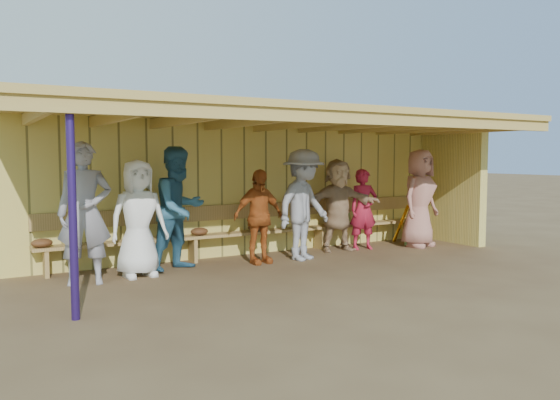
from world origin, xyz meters
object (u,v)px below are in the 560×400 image
object	(u,v)px
player_b	(138,218)
player_c	(179,208)
player_e	(304,205)
bench	(259,226)
player_f	(338,205)
player_h	(419,198)
player_a	(85,213)
player_g	(363,209)
player_d	(259,216)

from	to	relation	value
player_b	player_c	size ratio (longest dim) A/B	0.90
player_e	bench	size ratio (longest dim) A/B	0.25
player_f	player_c	bearing A→B (deg)	-168.76
player_h	player_b	bearing A→B (deg)	165.54
player_a	player_b	xyz separation A→B (m)	(0.78, 0.11, -0.13)
player_b	player_e	world-z (taller)	player_e
player_e	player_h	world-z (taller)	player_h
player_a	player_f	distance (m)	4.65
player_e	player_h	size ratio (longest dim) A/B	0.99
player_a	player_h	bearing A→B (deg)	12.33
player_b	player_e	xyz separation A→B (m)	(2.83, -0.11, 0.08)
player_a	player_h	xyz separation A→B (m)	(6.34, 0.02, -0.04)
player_e	player_g	size ratio (longest dim) A/B	1.24
player_c	player_f	xyz separation A→B (m)	(3.16, 0.12, -0.10)
player_b	player_e	bearing A→B (deg)	-5.66
player_g	player_d	bearing A→B (deg)	-162.25
player_g	player_b	bearing A→B (deg)	-164.85
player_c	bench	xyz separation A→B (m)	(1.69, 0.54, -0.44)
player_a	player_e	distance (m)	3.61
bench	player_b	bearing A→B (deg)	-163.45
player_a	player_g	distance (m)	5.20
player_d	player_h	distance (m)	3.56
player_d	player_g	bearing A→B (deg)	1.79
player_h	bench	bearing A→B (deg)	152.33
player_g	bench	xyz separation A→B (m)	(-2.02, 0.49, -0.24)
player_h	bench	world-z (taller)	player_h
bench	player_e	bearing A→B (deg)	-61.81
player_b	player_h	distance (m)	5.56
player_f	player_g	size ratio (longest dim) A/B	1.13
player_b	bench	bearing A→B (deg)	13.10
player_d	player_f	size ratio (longest dim) A/B	0.90
player_d	player_e	distance (m)	0.85
player_b	player_g	distance (m)	4.41
player_e	player_h	xyz separation A→B (m)	(2.73, 0.02, 0.01)
player_g	player_h	world-z (taller)	player_h
player_c	player_g	world-z (taller)	player_c
player_h	player_e	bearing A→B (deg)	166.92
player_b	player_h	size ratio (longest dim) A/B	0.90
player_a	player_f	bearing A→B (deg)	17.12
player_a	player_d	world-z (taller)	player_a
player_d	player_c	bearing A→B (deg)	168.44
player_d	player_h	bearing A→B (deg)	-4.99
player_d	player_f	bearing A→B (deg)	5.60
player_d	player_e	bearing A→B (deg)	-10.81
player_f	bench	distance (m)	1.56
player_h	player_d	bearing A→B (deg)	165.16
player_b	bench	size ratio (longest dim) A/B	0.23
player_e	player_f	distance (m)	1.11
player_f	player_a	bearing A→B (deg)	-166.01
player_c	player_h	bearing A→B (deg)	-23.99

